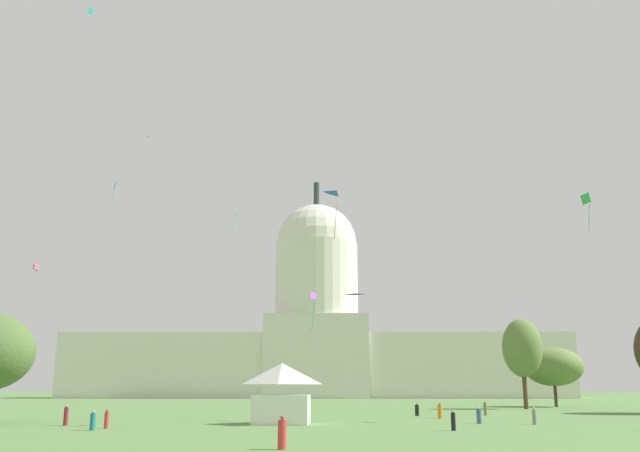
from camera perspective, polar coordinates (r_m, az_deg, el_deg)
capitol_building at (r=206.02m, az=-0.31°, el=-9.19°), size 146.86×25.26×65.89m
event_tent at (r=63.58m, az=-3.23°, el=-13.84°), size 5.41×4.98×5.38m
tree_east_far at (r=109.51m, az=16.61°, el=-9.80°), size 8.53×8.56×13.44m
tree_east_near at (r=122.34m, az=19.00°, el=-11.11°), size 13.45×13.52×9.65m
person_red_near_tent at (r=59.68m, az=-17.48°, el=-15.23°), size 0.41×0.41×1.51m
person_teal_back_right at (r=57.28m, az=-18.53°, el=-15.27°), size 0.60×0.60×1.53m
person_red_back_left at (r=38.40m, az=-3.20°, el=-17.03°), size 0.61×0.61×1.79m
person_grey_front_right at (r=65.49m, az=17.54°, el=-14.99°), size 0.50×0.50×1.54m
person_black_edge_west at (r=55.25m, az=11.12°, el=-15.75°), size 0.43×0.43×1.57m
person_black_mid_center at (r=81.78m, az=8.15°, el=-15.05°), size 0.63×0.63×1.45m
person_orange_near_tree_west at (r=75.70m, az=10.04°, el=-15.06°), size 0.67×0.67×1.63m
person_denim_lawn_far_right at (r=65.75m, az=13.20°, el=-15.28°), size 0.58×0.58×1.48m
person_maroon_mid_left at (r=65.12m, az=-20.54°, el=-14.71°), size 0.46×0.46×1.74m
person_olive_back_center at (r=84.46m, az=13.70°, el=-14.68°), size 0.44×0.44×1.64m
kite_turquoise_high at (r=110.37m, az=-18.70°, el=16.71°), size 0.77×0.67×1.19m
kite_black_low at (r=69.00m, az=2.89°, el=-5.95°), size 1.76×0.89×0.14m
kite_white_mid at (r=113.64m, az=-7.33°, el=0.70°), size 1.29×1.42×3.23m
kite_lime_high at (r=158.85m, az=-14.08°, el=7.19°), size 0.81×1.07×0.13m
kite_yellow_low at (r=172.48m, az=-1.30°, el=-9.89°), size 1.57×1.41×2.93m
kite_cyan_mid at (r=112.71m, az=-16.85°, el=3.17°), size 0.80×0.99×3.11m
kite_blue_mid at (r=63.78m, az=1.40°, el=2.38°), size 1.75×1.82×4.37m
kite_pink_mid at (r=105.45m, az=-22.73°, el=-3.22°), size 1.04×1.04×2.82m
kite_violet_low at (r=70.51m, az=-0.57°, el=-6.40°), size 0.70×0.66×4.00m
kite_green_mid at (r=75.29m, az=21.46°, el=1.87°), size 0.78×0.90×4.05m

